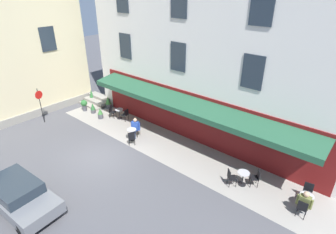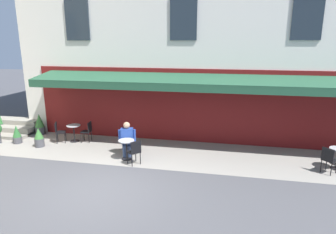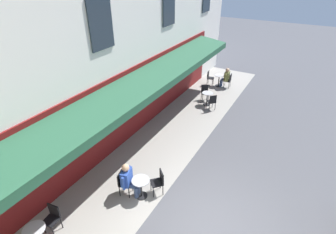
{
  "view_description": "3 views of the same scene",
  "coord_description": "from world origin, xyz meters",
  "px_view_note": "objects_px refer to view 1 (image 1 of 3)",
  "views": [
    {
      "loc": [
        -11.46,
        7.39,
        9.09
      ],
      "look_at": [
        -1.52,
        -4.22,
        1.47
      ],
      "focal_mm": 28.74,
      "sensor_mm": 36.0,
      "label": 1
    },
    {
      "loc": [
        -3.54,
        7.27,
        4.26
      ],
      "look_at": [
        -1.23,
        -4.01,
        1.32
      ],
      "focal_mm": 31.17,
      "sensor_mm": 36.0,
      "label": 2
    },
    {
      "loc": [
        5.19,
        1.49,
        6.96
      ],
      "look_at": [
        -2.77,
        -3.0,
        1.58
      ],
      "focal_mm": 28.06,
      "sensor_mm": 36.0,
      "label": 3
    }
  ],
  "objects_px": {
    "cafe_table_near_entrance": "(243,177)",
    "cafe_chair_black_corner_right": "(308,190)",
    "cafe_table_mid_terrace": "(306,200)",
    "potted_plant_entrance_left": "(108,102)",
    "cafe_chair_black_corner_left": "(231,177)",
    "cafe_chair_black_facing_street": "(256,177)",
    "cafe_chair_black_kerbside": "(132,137)",
    "parked_car_grey": "(18,194)",
    "seated_patron_in_blue": "(135,127)",
    "potted_plant_entrance_right": "(84,104)",
    "potted_plant_mid_terrace": "(93,108)",
    "cafe_table_streetside": "(119,112)",
    "potted_plant_under_sign": "(92,96)",
    "potted_plant_by_steps": "(100,113)",
    "cafe_table_far_end": "(132,133)",
    "no_parking_sign": "(40,100)",
    "cafe_chair_black_by_window": "(302,207)",
    "cafe_chair_black_near_door": "(126,114)",
    "seated_companion_in_olive": "(304,202)",
    "cafe_chair_black_under_awning": "(137,128)",
    "cafe_chair_black_back_row": "(112,111)"
  },
  "relations": [
    {
      "from": "cafe_table_near_entrance",
      "to": "cafe_chair_black_corner_right",
      "type": "bearing_deg",
      "value": -160.73
    },
    {
      "from": "cafe_table_mid_terrace",
      "to": "potted_plant_entrance_left",
      "type": "bearing_deg",
      "value": -4.35
    },
    {
      "from": "cafe_chair_black_corner_left",
      "to": "cafe_chair_black_facing_street",
      "type": "bearing_deg",
      "value": -140.0
    },
    {
      "from": "cafe_table_mid_terrace",
      "to": "cafe_chair_black_kerbside",
      "type": "height_order",
      "value": "cafe_chair_black_kerbside"
    },
    {
      "from": "cafe_table_near_entrance",
      "to": "parked_car_grey",
      "type": "height_order",
      "value": "parked_car_grey"
    },
    {
      "from": "seated_patron_in_blue",
      "to": "cafe_table_mid_terrace",
      "type": "bearing_deg",
      "value": -176.9
    },
    {
      "from": "potted_plant_entrance_right",
      "to": "potted_plant_mid_terrace",
      "type": "relative_size",
      "value": 1.12
    },
    {
      "from": "cafe_chair_black_corner_left",
      "to": "cafe_chair_black_kerbside",
      "type": "bearing_deg",
      "value": 5.27
    },
    {
      "from": "cafe_chair_black_kerbside",
      "to": "parked_car_grey",
      "type": "relative_size",
      "value": 0.21
    },
    {
      "from": "cafe_table_streetside",
      "to": "potted_plant_under_sign",
      "type": "relative_size",
      "value": 0.71
    },
    {
      "from": "cafe_table_near_entrance",
      "to": "potted_plant_by_steps",
      "type": "xyz_separation_m",
      "value": [
        11.49,
        0.07,
        -0.09
      ]
    },
    {
      "from": "potted_plant_by_steps",
      "to": "potted_plant_under_sign",
      "type": "distance_m",
      "value": 3.54
    },
    {
      "from": "cafe_table_far_end",
      "to": "cafe_chair_black_kerbside",
      "type": "distance_m",
      "value": 0.63
    },
    {
      "from": "cafe_table_near_entrance",
      "to": "potted_plant_mid_terrace",
      "type": "bearing_deg",
      "value": -0.64
    },
    {
      "from": "cafe_table_near_entrance",
      "to": "seated_patron_in_blue",
      "type": "bearing_deg",
      "value": 1.71
    },
    {
      "from": "cafe_table_mid_terrace",
      "to": "potted_plant_by_steps",
      "type": "distance_m",
      "value": 14.35
    },
    {
      "from": "cafe_table_streetside",
      "to": "parked_car_grey",
      "type": "height_order",
      "value": "parked_car_grey"
    },
    {
      "from": "cafe_table_near_entrance",
      "to": "potted_plant_under_sign",
      "type": "height_order",
      "value": "potted_plant_under_sign"
    },
    {
      "from": "no_parking_sign",
      "to": "cafe_table_near_entrance",
      "type": "bearing_deg",
      "value": -167.42
    },
    {
      "from": "cafe_table_far_end",
      "to": "no_parking_sign",
      "type": "xyz_separation_m",
      "value": [
        6.64,
        2.51,
        1.3
      ]
    },
    {
      "from": "potted_plant_entrance_right",
      "to": "cafe_chair_black_by_window",
      "type": "bearing_deg",
      "value": 179.18
    },
    {
      "from": "cafe_chair_black_corner_right",
      "to": "potted_plant_entrance_right",
      "type": "bearing_deg",
      "value": 3.57
    },
    {
      "from": "cafe_table_mid_terrace",
      "to": "cafe_chair_black_facing_street",
      "type": "bearing_deg",
      "value": -0.39
    },
    {
      "from": "cafe_table_far_end",
      "to": "no_parking_sign",
      "type": "relative_size",
      "value": 0.29
    },
    {
      "from": "potted_plant_by_steps",
      "to": "potted_plant_under_sign",
      "type": "bearing_deg",
      "value": -25.11
    },
    {
      "from": "cafe_chair_black_near_door",
      "to": "cafe_chair_black_corner_right",
      "type": "bearing_deg",
      "value": -179.74
    },
    {
      "from": "seated_patron_in_blue",
      "to": "seated_companion_in_olive",
      "type": "distance_m",
      "value": 10.42
    },
    {
      "from": "seated_patron_in_blue",
      "to": "potted_plant_entrance_left",
      "type": "distance_m",
      "value": 5.29
    },
    {
      "from": "cafe_chair_black_near_door",
      "to": "potted_plant_under_sign",
      "type": "distance_m",
      "value": 4.96
    },
    {
      "from": "parked_car_grey",
      "to": "cafe_chair_black_near_door",
      "type": "bearing_deg",
      "value": -72.26
    },
    {
      "from": "cafe_chair_black_by_window",
      "to": "seated_patron_in_blue",
      "type": "bearing_deg",
      "value": -0.37
    },
    {
      "from": "cafe_chair_black_corner_right",
      "to": "seated_patron_in_blue",
      "type": "relative_size",
      "value": 0.69
    },
    {
      "from": "cafe_chair_black_corner_right",
      "to": "seated_patron_in_blue",
      "type": "height_order",
      "value": "seated_patron_in_blue"
    },
    {
      "from": "cafe_chair_black_kerbside",
      "to": "potted_plant_by_steps",
      "type": "distance_m",
      "value": 4.63
    },
    {
      "from": "potted_plant_entrance_left",
      "to": "cafe_chair_black_facing_street",
      "type": "bearing_deg",
      "value": 174.95
    },
    {
      "from": "seated_companion_in_olive",
      "to": "potted_plant_under_sign",
      "type": "xyz_separation_m",
      "value": [
        17.56,
        -1.51,
        -0.18
      ]
    },
    {
      "from": "cafe_chair_black_under_awning",
      "to": "potted_plant_entrance_right",
      "type": "xyz_separation_m",
      "value": [
        5.97,
        0.04,
        -0.02
      ]
    },
    {
      "from": "cafe_chair_black_corner_left",
      "to": "cafe_chair_black_by_window",
      "type": "distance_m",
      "value": 3.32
    },
    {
      "from": "seated_companion_in_olive",
      "to": "potted_plant_by_steps",
      "type": "bearing_deg",
      "value": -0.04
    },
    {
      "from": "cafe_chair_black_by_window",
      "to": "seated_companion_in_olive",
      "type": "distance_m",
      "value": 0.26
    },
    {
      "from": "potted_plant_mid_terrace",
      "to": "cafe_table_streetside",
      "type": "bearing_deg",
      "value": -163.4
    },
    {
      "from": "potted_plant_under_sign",
      "to": "cafe_chair_black_under_awning",
      "type": "bearing_deg",
      "value": 168.44
    },
    {
      "from": "cafe_table_streetside",
      "to": "no_parking_sign",
      "type": "xyz_separation_m",
      "value": [
        3.68,
        3.97,
        1.3
      ]
    },
    {
      "from": "cafe_chair_black_corner_left",
      "to": "no_parking_sign",
      "type": "relative_size",
      "value": 0.35
    },
    {
      "from": "cafe_table_streetside",
      "to": "cafe_chair_black_near_door",
      "type": "height_order",
      "value": "cafe_chair_black_near_door"
    },
    {
      "from": "cafe_chair_black_under_awning",
      "to": "seated_companion_in_olive",
      "type": "height_order",
      "value": "seated_companion_in_olive"
    },
    {
      "from": "no_parking_sign",
      "to": "potted_plant_by_steps",
      "type": "height_order",
      "value": "no_parking_sign"
    },
    {
      "from": "cafe_chair_black_back_row",
      "to": "parked_car_grey",
      "type": "height_order",
      "value": "parked_car_grey"
    },
    {
      "from": "cafe_table_mid_terrace",
      "to": "parked_car_grey",
      "type": "distance_m",
      "value": 12.79
    },
    {
      "from": "cafe_chair_black_by_window",
      "to": "cafe_table_mid_terrace",
      "type": "bearing_deg",
      "value": -87.43
    }
  ]
}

